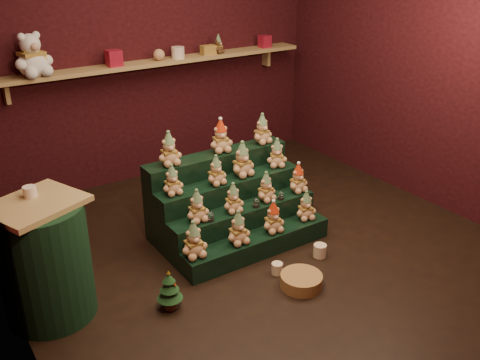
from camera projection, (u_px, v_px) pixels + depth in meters
ground at (256, 246)px, 4.74m from camera, size 4.00×4.00×0.00m
back_wall at (148, 50)px, 5.72m from camera, size 4.00×0.10×2.80m
right_wall at (430, 61)px, 5.20m from camera, size 0.10×4.00×2.80m
back_shelf at (155, 63)px, 5.63m from camera, size 3.60×0.26×0.24m
riser_tier_front at (258, 245)px, 4.58m from camera, size 1.40×0.22×0.18m
riser_tier_midfront at (244, 225)px, 4.71m from camera, size 1.40×0.22×0.36m
riser_tier_midback at (230, 207)px, 4.84m from camera, size 1.40×0.22×0.54m
riser_tier_back at (217, 189)px, 4.97m from camera, size 1.40×0.22×0.72m
teddy_0 at (194, 240)px, 4.19m from camera, size 0.22×0.20×0.30m
teddy_1 at (238, 228)px, 4.38m from camera, size 0.21×0.19×0.29m
teddy_2 at (273, 217)px, 4.56m from camera, size 0.21×0.19×0.28m
teddy_3 at (306, 205)px, 4.77m from camera, size 0.22×0.21×0.26m
teddy_4 at (197, 206)px, 4.35m from camera, size 0.20×0.18×0.27m
teddy_5 at (233, 198)px, 4.51m from camera, size 0.20×0.18×0.26m
teddy_6 at (266, 187)px, 4.70m from camera, size 0.22×0.20×0.26m
teddy_7 at (298, 178)px, 4.87m from camera, size 0.20×0.18×0.27m
teddy_8 at (172, 180)px, 4.41m from camera, size 0.18×0.17×0.26m
teddy_9 at (216, 170)px, 4.59m from camera, size 0.20×0.19×0.26m
teddy_10 at (242, 159)px, 4.75m from camera, size 0.24×0.22×0.31m
teddy_11 at (277, 153)px, 4.95m from camera, size 0.25×0.24×0.27m
teddy_12 at (169, 149)px, 4.52m from camera, size 0.22×0.20×0.29m
teddy_13 at (221, 136)px, 4.80m from camera, size 0.24×0.23×0.30m
teddy_14 at (262, 129)px, 5.01m from camera, size 0.22×0.20×0.28m
snow_globe_a at (211, 217)px, 4.39m from camera, size 0.06×0.06×0.08m
snow_globe_b at (256, 203)px, 4.62m from camera, size 0.06×0.06×0.08m
snow_globe_c at (281, 195)px, 4.76m from camera, size 0.06×0.06×0.08m
side_table at (45, 260)px, 3.71m from camera, size 0.73×0.67×0.90m
table_ornament at (30, 192)px, 3.58m from camera, size 0.09×0.09×0.07m
mini_christmas_tree at (169, 290)px, 3.88m from camera, size 0.19×0.19×0.32m
mug_left at (277, 268)px, 4.33m from camera, size 0.09×0.09×0.09m
mug_right at (320, 251)px, 4.56m from camera, size 0.11×0.11×0.11m
wicker_basket at (301, 281)px, 4.16m from camera, size 0.39×0.39×0.10m
white_bear at (31, 49)px, 4.86m from camera, size 0.42×0.40×0.51m
brown_bear at (218, 44)px, 5.94m from camera, size 0.18×0.17×0.20m
gift_tin_red_a at (114, 58)px, 5.34m from camera, size 0.14×0.14×0.16m
gift_tin_cream at (178, 53)px, 5.71m from camera, size 0.14×0.14×0.12m
gift_tin_red_b at (265, 41)px, 6.29m from camera, size 0.12×0.12×0.14m
shelf_plush_ball at (159, 55)px, 5.60m from camera, size 0.12×0.12×0.12m
scarf_gift_box at (208, 50)px, 5.90m from camera, size 0.16×0.10×0.10m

